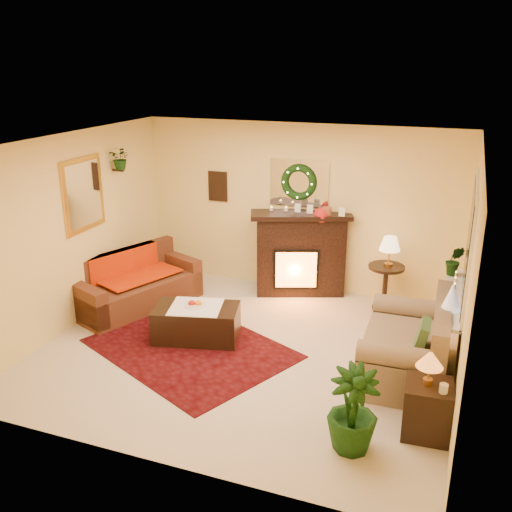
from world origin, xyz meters
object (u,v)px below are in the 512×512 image
(sofa, at_px, (136,279))
(fireplace, at_px, (300,259))
(coffee_table, at_px, (197,324))
(end_table_square, at_px, (427,410))
(side_table_round, at_px, (385,288))
(loveseat, at_px, (406,340))

(sofa, height_order, fireplace, fireplace)
(fireplace, xyz_separation_m, coffee_table, (-0.82, -1.98, -0.34))
(sofa, height_order, end_table_square, sofa)
(side_table_round, distance_m, end_table_square, 2.95)
(side_table_round, distance_m, coffee_table, 2.82)
(end_table_square, relative_size, coffee_table, 0.51)
(fireplace, distance_m, side_table_round, 1.36)
(loveseat, distance_m, side_table_round, 1.80)
(side_table_round, relative_size, end_table_square, 1.22)
(fireplace, bearing_deg, sofa, -167.85)
(sofa, bearing_deg, side_table_round, 41.14)
(sofa, bearing_deg, coffee_table, -4.22)
(end_table_square, bearing_deg, side_table_round, 106.20)
(loveseat, distance_m, end_table_square, 1.17)
(sofa, distance_m, end_table_square, 4.57)
(sofa, relative_size, end_table_square, 3.39)
(sofa, height_order, coffee_table, sofa)
(fireplace, xyz_separation_m, loveseat, (1.82, -1.89, -0.13))
(sofa, xyz_separation_m, fireplace, (2.11, 1.34, 0.12))
(loveseat, distance_m, coffee_table, 2.65)
(loveseat, xyz_separation_m, side_table_round, (-0.48, 1.73, -0.10))
(end_table_square, bearing_deg, loveseat, 107.16)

